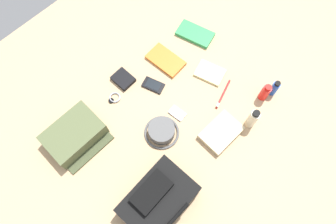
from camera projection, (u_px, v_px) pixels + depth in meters
name	position (u px, v px, depth m)	size (l,w,h in m)	color
ground_plane	(168.00, 116.00, 1.59)	(2.64, 2.02, 0.02)	tan
backpack	(158.00, 200.00, 1.35)	(0.33, 0.24, 0.16)	black
toiletry_pouch	(75.00, 135.00, 1.49)	(0.28, 0.24, 0.09)	#56603D
bucket_hat	(162.00, 131.00, 1.52)	(0.18, 0.18, 0.06)	#5C5C5C
deodorant_spray	(274.00, 88.00, 1.58)	(0.04, 0.04, 0.11)	blue
sunscreen_spray	(265.00, 92.00, 1.56)	(0.04, 0.04, 0.12)	red
lotion_bottle	(253.00, 119.00, 1.49)	(0.05, 0.05, 0.15)	beige
paperback_novel	(195.00, 34.00, 1.75)	(0.16, 0.23, 0.02)	#2D934C
travel_guidebook	(166.00, 60.00, 1.69)	(0.13, 0.21, 0.02)	orange
cell_phone	(153.00, 85.00, 1.63)	(0.10, 0.13, 0.01)	black
media_player	(177.00, 113.00, 1.58)	(0.06, 0.09, 0.01)	#B7B7BC
wristwatch	(114.00, 98.00, 1.61)	(0.07, 0.06, 0.01)	#99999E
toothbrush	(222.00, 95.00, 1.61)	(0.18, 0.06, 0.02)	red
wallet	(123.00, 79.00, 1.64)	(0.09, 0.11, 0.02)	black
notepad	(210.00, 73.00, 1.66)	(0.11, 0.15, 0.02)	beige
folded_towel	(221.00, 133.00, 1.52)	(0.20, 0.14, 0.04)	#C6B289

